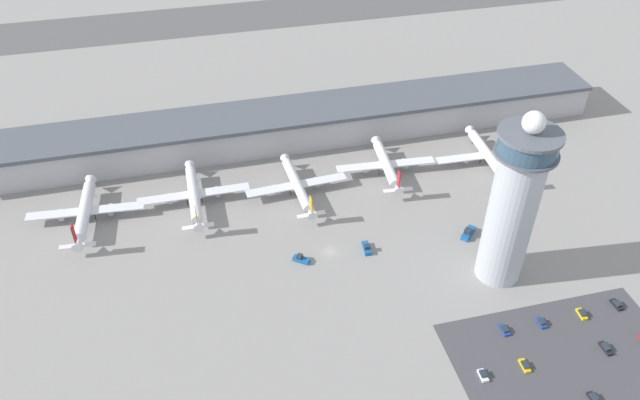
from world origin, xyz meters
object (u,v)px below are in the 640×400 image
(car_green_van, at_px, (606,348))
(car_grey_coupe, at_px, (594,399))
(car_yellow_taxi, at_px, (505,330))
(car_black_suv, at_px, (617,304))
(airplane_gate_echo, at_px, (488,155))
(car_blue_compact, at_px, (483,375))
(airplane_gate_bravo, at_px, (194,194))
(airplane_gate_alpha, at_px, (85,211))
(car_maroon_suv, at_px, (541,323))
(service_truck_fuel, at_px, (301,259))
(service_truck_baggage, at_px, (468,233))
(airplane_gate_charlie, at_px, (297,185))
(car_white_wagon, at_px, (582,314))
(airplane_gate_delta, at_px, (386,165))
(control_tower, at_px, (514,204))
(service_truck_catering, at_px, (367,248))
(car_silver_sedan, at_px, (525,366))

(car_green_van, xyz_separation_m, car_grey_coupe, (-12.71, -13.84, 0.04))
(car_yellow_taxi, bearing_deg, car_black_suv, 1.30)
(airplane_gate_echo, relative_size, car_green_van, 8.74)
(car_yellow_taxi, bearing_deg, car_blue_compact, -134.91)
(airplane_gate_echo, bearing_deg, car_grey_coupe, -100.63)
(airplane_gate_bravo, height_order, airplane_gate_echo, airplane_gate_bravo)
(airplane_gate_alpha, bearing_deg, car_maroon_suv, -31.35)
(service_truck_fuel, distance_m, service_truck_baggage, 58.79)
(airplane_gate_charlie, height_order, car_yellow_taxi, airplane_gate_charlie)
(airplane_gate_echo, distance_m, car_maroon_suv, 82.42)
(airplane_gate_echo, relative_size, car_yellow_taxi, 9.96)
(car_white_wagon, bearing_deg, service_truck_fuel, 150.94)
(car_grey_coupe, relative_size, car_blue_compact, 1.05)
(airplane_gate_delta, relative_size, airplane_gate_echo, 0.93)
(airplane_gate_alpha, bearing_deg, airplane_gate_delta, 0.72)
(car_green_van, bearing_deg, car_white_wagon, 88.45)
(car_grey_coupe, bearing_deg, airplane_gate_bravo, 131.39)
(control_tower, height_order, service_truck_fuel, control_tower)
(service_truck_baggage, distance_m, car_maroon_suv, 41.87)
(car_white_wagon, distance_m, car_yellow_taxi, 25.36)
(car_white_wagon, relative_size, car_blue_compact, 1.09)
(car_green_van, bearing_deg, service_truck_fuel, 144.01)
(airplane_gate_charlie, xyz_separation_m, car_black_suv, (83.12, -77.21, -3.60))
(service_truck_fuel, height_order, car_grey_coupe, service_truck_fuel)
(car_white_wagon, relative_size, car_maroon_suv, 1.09)
(service_truck_fuel, distance_m, car_black_suv, 98.84)
(control_tower, relative_size, airplane_gate_bravo, 1.47)
(car_maroon_suv, bearing_deg, control_tower, 97.98)
(airplane_gate_alpha, bearing_deg, airplane_gate_charlie, -2.17)
(service_truck_catering, relative_size, car_maroon_suv, 1.50)
(airplane_gate_charlie, relative_size, airplane_gate_delta, 0.99)
(airplane_gate_delta, bearing_deg, airplane_gate_charlie, -173.26)
(airplane_gate_bravo, bearing_deg, car_green_van, -41.13)
(airplane_gate_echo, height_order, service_truck_catering, airplane_gate_echo)
(service_truck_baggage, xyz_separation_m, car_white_wagon, (18.24, -41.49, -0.50))
(car_black_suv, bearing_deg, control_tower, 143.17)
(airplane_gate_alpha, relative_size, service_truck_fuel, 7.02)
(airplane_gate_charlie, relative_size, car_green_van, 8.03)
(service_truck_baggage, height_order, car_grey_coupe, service_truck_baggage)
(car_white_wagon, bearing_deg, airplane_gate_echo, 85.04)
(control_tower, height_order, car_grey_coupe, control_tower)
(airplane_gate_bravo, distance_m, car_silver_sedan, 125.47)
(airplane_gate_bravo, bearing_deg, car_black_suv, -33.70)
(airplane_gate_bravo, relative_size, car_black_suv, 8.98)
(control_tower, xyz_separation_m, car_grey_coupe, (3.62, -49.41, -28.01))
(airplane_gate_echo, relative_size, car_white_wagon, 9.30)
(car_grey_coupe, height_order, car_yellow_taxi, car_grey_coupe)
(car_green_van, distance_m, car_blue_compact, 38.01)
(car_black_suv, bearing_deg, car_white_wagon, -176.08)
(service_truck_catering, bearing_deg, car_white_wagon, -38.11)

